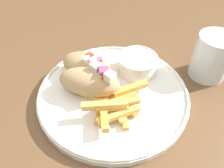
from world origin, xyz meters
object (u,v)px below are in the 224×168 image
plate (112,93)px  fries_pile (112,105)px  pita_sandwich_far (86,64)px  sauce_ramekin (137,63)px  pita_sandwich_near (90,81)px  water_glass (211,58)px

plate → fries_pile: 0.05m
pita_sandwich_far → sauce_ramekin: (0.09, 0.05, -0.00)m
pita_sandwich_near → sauce_ramekin: size_ratio=1.52×
plate → pita_sandwich_far: (-0.07, 0.03, 0.03)m
pita_sandwich_far → fries_pile: 0.11m
sauce_ramekin → water_glass: size_ratio=0.88×
pita_sandwich_far → sauce_ramekin: 0.11m
pita_sandwich_near → water_glass: (0.20, 0.16, 0.00)m
plate → pita_sandwich_far: 0.08m
pita_sandwich_far → sauce_ramekin: bearing=23.0°
fries_pile → sauce_ramekin: size_ratio=1.63×
pita_sandwich_far → water_glass: bearing=22.3°
plate → water_glass: (0.16, 0.15, 0.03)m
pita_sandwich_near → fries_pile: 0.06m
pita_sandwich_far → plate: bearing=-25.8°
pita_sandwich_far → water_glass: (0.23, 0.12, 0.01)m
sauce_ramekin → pita_sandwich_far: bearing=-152.5°
pita_sandwich_near → sauce_ramekin: (0.06, 0.09, -0.00)m
fries_pile → plate: bearing=113.8°
pita_sandwich_near → water_glass: size_ratio=1.34×
plate → water_glass: bearing=41.6°
fries_pile → water_glass: water_glass is taller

